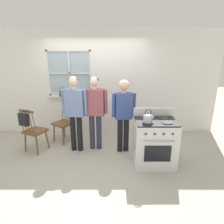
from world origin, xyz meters
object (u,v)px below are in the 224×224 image
object	(u,v)px
chair_by_window	(35,131)
kettle	(149,118)
person_elderly_left	(76,108)
person_teen_center	(95,107)
person_adult_right	(124,110)
handbag	(25,119)
chair_near_wall	(64,123)
potted_plant	(63,93)
stove	(155,142)

from	to	relation	value
chair_by_window	kettle	distance (m)	2.53
person_elderly_left	person_teen_center	distance (m)	0.43
person_adult_right	handbag	distance (m)	2.08
chair_near_wall	handbag	world-z (taller)	same
handbag	potted_plant	bearing A→B (deg)	67.57
person_teen_center	person_elderly_left	bearing A→B (deg)	-163.33
person_elderly_left	handbag	xyz separation A→B (m)	(-1.02, -0.24, -0.18)
chair_by_window	person_elderly_left	bearing A→B (deg)	-153.45
kettle	potted_plant	distance (m)	2.59
handbag	kettle	bearing A→B (deg)	-10.18
chair_near_wall	kettle	xyz separation A→B (m)	(1.85, -1.17, 0.56)
kettle	handbag	bearing A→B (deg)	169.82
chair_by_window	handbag	bearing A→B (deg)	90.00
person_teen_center	person_adult_right	size ratio (longest dim) A/B	1.03
chair_by_window	person_elderly_left	distance (m)	1.07
chair_near_wall	kettle	distance (m)	2.25
person_elderly_left	stove	distance (m)	1.80
chair_by_window	potted_plant	distance (m)	1.29
chair_by_window	person_teen_center	xyz separation A→B (m)	(1.35, 0.11, 0.53)
person_teen_center	stove	distance (m)	1.46
chair_by_window	person_adult_right	xyz separation A→B (m)	(1.97, -0.01, 0.51)
person_adult_right	kettle	xyz separation A→B (m)	(0.41, -0.65, 0.05)
person_adult_right	person_elderly_left	bearing A→B (deg)	170.73
chair_near_wall	stove	world-z (taller)	stove
chair_by_window	handbag	world-z (taller)	same
stove	kettle	bearing A→B (deg)	-143.38
potted_plant	handbag	size ratio (longest dim) A/B	0.96
person_teen_center	kettle	size ratio (longest dim) A/B	6.72
chair_near_wall	person_teen_center	distance (m)	1.05
chair_near_wall	person_elderly_left	xyz separation A→B (m)	(0.39, -0.48, 0.55)
chair_near_wall	person_teen_center	xyz separation A→B (m)	(0.81, -0.40, 0.53)
chair_by_window	kettle	bearing A→B (deg)	-170.54
chair_near_wall	handbag	size ratio (longest dim) A/B	3.27
person_adult_right	kettle	world-z (taller)	person_adult_right
chair_by_window	stove	size ratio (longest dim) A/B	0.93
chair_by_window	handbag	distance (m)	0.44
chair_by_window	handbag	xyz separation A→B (m)	(-0.10, -0.21, 0.37)
stove	potted_plant	world-z (taller)	potted_plant
person_teen_center	stove	world-z (taller)	person_teen_center
chair_by_window	person_teen_center	distance (m)	1.45
chair_by_window	person_teen_center	world-z (taller)	person_teen_center
stove	person_teen_center	bearing A→B (deg)	152.33
person_elderly_left	potted_plant	xyz separation A→B (m)	(-0.51, 1.01, 0.10)
person_adult_right	stove	xyz separation A→B (m)	(0.59, -0.52, -0.50)
chair_near_wall	chair_by_window	bearing A→B (deg)	-99.37
person_elderly_left	kettle	xyz separation A→B (m)	(1.45, -0.68, 0.01)
potted_plant	kettle	bearing A→B (deg)	-40.78
chair_near_wall	stove	size ratio (longest dim) A/B	0.93
kettle	person_adult_right	bearing A→B (deg)	122.20
person_elderly_left	stove	xyz separation A→B (m)	(1.63, -0.55, -0.54)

